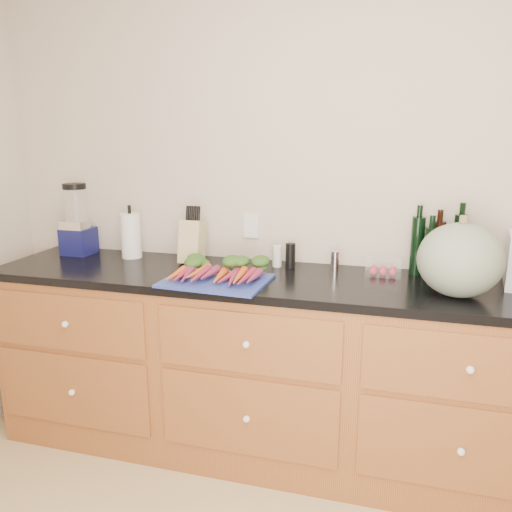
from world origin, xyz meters
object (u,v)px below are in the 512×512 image
(paper_towel, at_px, (131,236))
(tomato_box, at_px, (383,267))
(cutting_board, at_px, (216,281))
(squash, at_px, (460,260))
(knife_block, at_px, (192,242))
(carrots, at_px, (219,272))
(blender_appliance, at_px, (77,223))

(paper_towel, bearing_deg, tomato_box, 0.43)
(cutting_board, distance_m, paper_towel, 0.69)
(squash, xyz_separation_m, tomato_box, (-0.31, 0.25, -0.12))
(paper_towel, bearing_deg, knife_block, -3.12)
(cutting_board, xyz_separation_m, paper_towel, (-0.60, 0.32, 0.12))
(carrots, height_order, paper_towel, paper_towel)
(carrots, bearing_deg, cutting_board, -90.00)
(cutting_board, bearing_deg, blender_appliance, 161.21)
(squash, bearing_deg, paper_towel, 171.68)
(squash, bearing_deg, tomato_box, 140.70)
(cutting_board, bearing_deg, squash, 4.32)
(cutting_board, bearing_deg, knife_block, 128.38)
(knife_block, xyz_separation_m, tomato_box, (0.98, 0.03, -0.07))
(squash, distance_m, blender_appliance, 1.99)
(blender_appliance, bearing_deg, squash, -6.89)
(squash, height_order, blender_appliance, blender_appliance)
(cutting_board, height_order, knife_block, knife_block)
(paper_towel, distance_m, knife_block, 0.37)
(carrots, distance_m, knife_block, 0.36)
(knife_block, bearing_deg, paper_towel, 176.88)
(tomato_box, bearing_deg, squash, -39.30)
(squash, height_order, paper_towel, squash)
(cutting_board, relative_size, blender_appliance, 1.18)
(squash, relative_size, blender_appliance, 0.87)
(squash, relative_size, tomato_box, 2.09)
(paper_towel, bearing_deg, squash, -8.32)
(blender_appliance, relative_size, paper_towel, 1.63)
(knife_block, bearing_deg, blender_appliance, 178.53)
(knife_block, bearing_deg, cutting_board, -51.62)
(blender_appliance, relative_size, tomato_box, 2.39)
(carrots, bearing_deg, paper_towel, 155.14)
(carrots, height_order, knife_block, knife_block)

